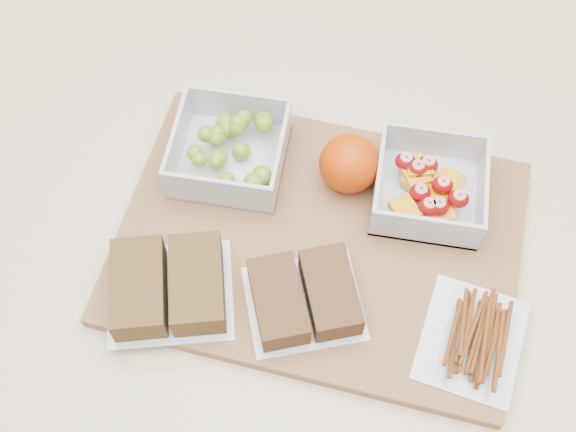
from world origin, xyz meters
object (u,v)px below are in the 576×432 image
at_px(grape_container, 232,149).
at_px(cutting_board, 319,241).
at_px(fruit_container, 428,188).
at_px(sandwich_bag_center, 304,297).
at_px(orange, 349,163).
at_px(sandwich_bag_left, 168,286).
at_px(pretzel_bag, 474,336).

bearing_deg(grape_container, cutting_board, -36.33).
bearing_deg(cutting_board, fruit_container, 37.42).
height_order(fruit_container, sandwich_bag_center, fruit_container).
relative_size(cutting_board, grape_container, 3.50).
xyz_separation_m(grape_container, sandwich_bag_center, (0.11, -0.16, -0.00)).
height_order(orange, sandwich_bag_left, orange).
xyz_separation_m(cutting_board, pretzel_bag, (0.16, -0.09, 0.02)).
bearing_deg(sandwich_bag_left, orange, 46.19).
bearing_deg(fruit_container, orange, 174.74).
bearing_deg(pretzel_bag, sandwich_bag_left, -179.77).
relative_size(orange, pretzel_bag, 0.50).
xyz_separation_m(orange, sandwich_bag_left, (-0.16, -0.17, -0.01)).
bearing_deg(pretzel_bag, grape_container, 148.44).
bearing_deg(cutting_board, sandwich_bag_left, -142.81).
height_order(fruit_container, pretzel_bag, fruit_container).
bearing_deg(pretzel_bag, fruit_container, 110.02).
distance_m(grape_container, fruit_container, 0.22).
bearing_deg(orange, grape_container, 178.20).
bearing_deg(cutting_board, orange, 80.23).
height_order(fruit_container, orange, orange).
bearing_deg(pretzel_bag, orange, 131.27).
relative_size(grape_container, sandwich_bag_left, 0.81).
bearing_deg(sandwich_bag_center, cutting_board, 86.98).
height_order(cutting_board, pretzel_bag, pretzel_bag).
relative_size(sandwich_bag_center, pretzel_bag, 1.07).
relative_size(cutting_board, orange, 6.45).
distance_m(fruit_container, sandwich_bag_left, 0.29).
xyz_separation_m(cutting_board, grape_container, (-0.11, 0.08, 0.03)).
height_order(sandwich_bag_left, sandwich_bag_center, sandwich_bag_left).
height_order(sandwich_bag_left, pretzel_bag, sandwich_bag_left).
distance_m(orange, sandwich_bag_left, 0.23).
distance_m(sandwich_bag_center, pretzel_bag, 0.17).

